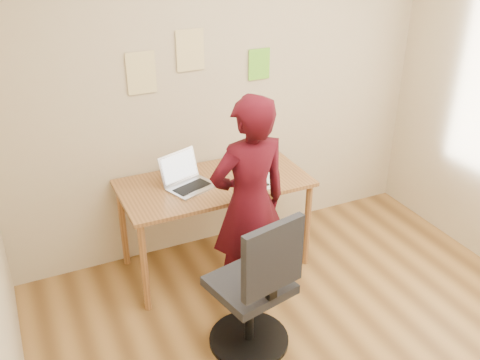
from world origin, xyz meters
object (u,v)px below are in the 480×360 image
desk (214,192)px  person (249,204)px  laptop (187,180)px  office_chair (256,295)px  phone (261,182)px

desk → person: person is taller
laptop → office_chair: size_ratio=0.40×
laptop → person: bearing=-82.3°
desk → phone: 0.36m
phone → office_chair: size_ratio=0.14×
office_chair → laptop: bearing=82.3°
phone → office_chair: 0.95m
desk → phone: phone is taller
phone → person: 0.40m
laptop → phone: bearing=-40.5°
person → desk: bearing=-85.0°
laptop → desk: bearing=-25.0°
desk → person: (0.06, -0.48, 0.12)m
desk → office_chair: 0.99m
desk → laptop: (-0.21, 0.02, 0.14)m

